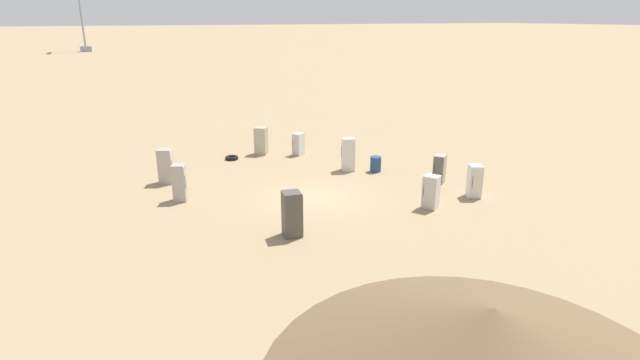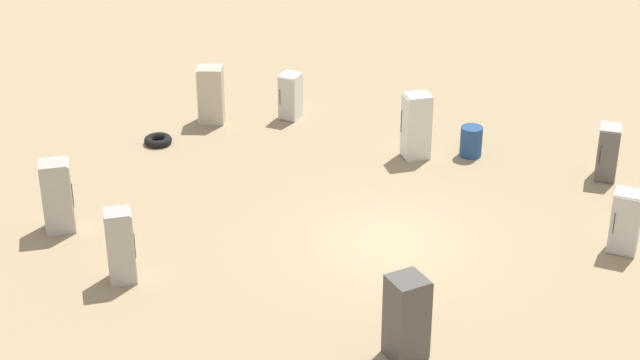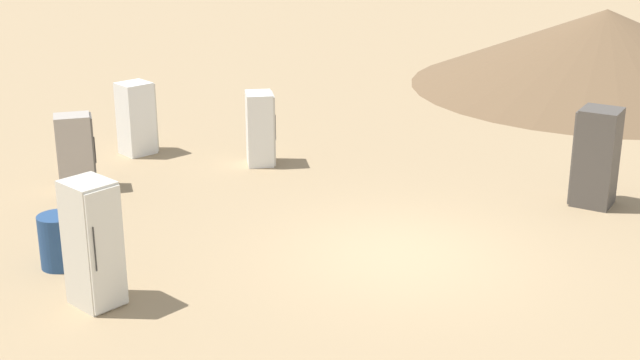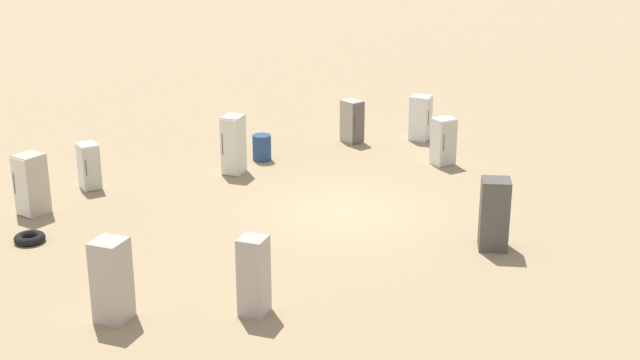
# 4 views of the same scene
# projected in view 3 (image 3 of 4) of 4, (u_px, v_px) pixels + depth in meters

# --- Properties ---
(ground_plane) EXTENTS (1000.00, 1000.00, 0.00)m
(ground_plane) POSITION_uv_depth(u_px,v_px,m) (400.00, 255.00, 15.07)
(ground_plane) COLOR #9E8460
(dirt_mound) EXTENTS (11.31, 11.31, 2.32)m
(dirt_mound) POSITION_uv_depth(u_px,v_px,m) (604.00, 49.00, 26.39)
(dirt_mound) COLOR brown
(dirt_mound) RESTS_ON ground_plane
(discarded_fridge_0) EXTENTS (0.89, 0.92, 1.56)m
(discarded_fridge_0) POSITION_uv_depth(u_px,v_px,m) (76.00, 152.00, 17.96)
(discarded_fridge_0) COLOR #A89E93
(discarded_fridge_0) RESTS_ON ground_plane
(discarded_fridge_2) EXTENTS (0.84, 0.85, 1.91)m
(discarded_fridge_2) POSITION_uv_depth(u_px,v_px,m) (596.00, 157.00, 17.07)
(discarded_fridge_2) COLOR #4C4742
(discarded_fridge_2) RESTS_ON ground_plane
(discarded_fridge_4) EXTENTS (0.89, 0.86, 1.61)m
(discarded_fridge_4) POSITION_uv_depth(u_px,v_px,m) (260.00, 129.00, 19.51)
(discarded_fridge_4) COLOR white
(discarded_fridge_4) RESTS_ON ground_plane
(discarded_fridge_6) EXTENTS (0.91, 0.86, 1.65)m
(discarded_fridge_6) POSITION_uv_depth(u_px,v_px,m) (137.00, 118.00, 20.24)
(discarded_fridge_6) COLOR white
(discarded_fridge_6) RESTS_ON ground_plane
(discarded_fridge_8) EXTENTS (0.82, 0.91, 1.94)m
(discarded_fridge_8) POSITION_uv_depth(u_px,v_px,m) (93.00, 244.00, 13.07)
(discarded_fridge_8) COLOR beige
(discarded_fridge_8) RESTS_ON ground_plane
(rusty_barrel) EXTENTS (0.64, 0.64, 0.89)m
(rusty_barrel) POSITION_uv_depth(u_px,v_px,m) (59.00, 241.00, 14.49)
(rusty_barrel) COLOR navy
(rusty_barrel) RESTS_ON ground_plane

